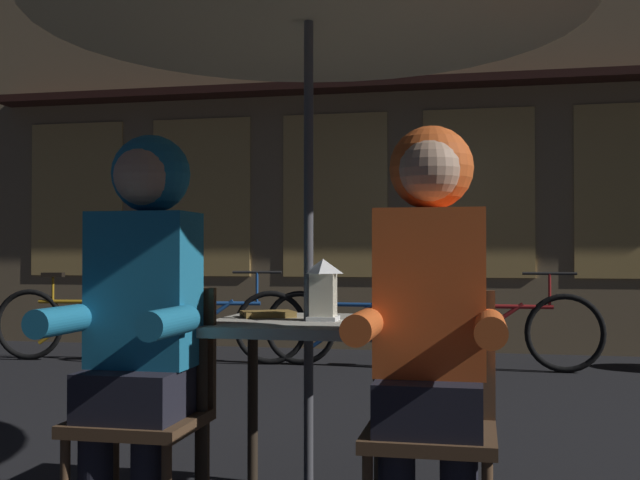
{
  "coord_description": "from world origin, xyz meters",
  "views": [
    {
      "loc": [
        0.63,
        -2.86,
        0.99
      ],
      "look_at": [
        0.0,
        0.21,
        1.05
      ],
      "focal_mm": 43.7,
      "sensor_mm": 36.0,
      "label": 1
    }
  ],
  "objects": [
    {
      "name": "bicycle_second",
      "position": [
        -1.71,
        3.8,
        0.35
      ],
      "size": [
        1.67,
        0.32,
        0.84
      ],
      "color": "black",
      "rests_on": "ground_plane"
    },
    {
      "name": "bicycle_third",
      "position": [
        -0.43,
        3.87,
        0.35
      ],
      "size": [
        1.68,
        0.13,
        0.84
      ],
      "color": "black",
      "rests_on": "ground_plane"
    },
    {
      "name": "chair_right",
      "position": [
        0.48,
        -0.37,
        0.49
      ],
      "size": [
        0.4,
        0.4,
        0.87
      ],
      "color": "#513823",
      "rests_on": "ground_plane"
    },
    {
      "name": "book",
      "position": [
        -0.19,
        0.11,
        0.75
      ],
      "size": [
        0.24,
        0.22,
        0.02
      ],
      "primitive_type": "cube",
      "rotation": [
        0.0,
        0.0,
        0.49
      ],
      "color": "olive",
      "rests_on": "cafe_table"
    },
    {
      "name": "chair_left",
      "position": [
        -0.48,
        -0.37,
        0.49
      ],
      "size": [
        0.4,
        0.4,
        0.87
      ],
      "color": "#513823",
      "rests_on": "ground_plane"
    },
    {
      "name": "bicycle_fourth",
      "position": [
        0.81,
        3.89,
        0.35
      ],
      "size": [
        1.68,
        0.08,
        0.84
      ],
      "color": "black",
      "rests_on": "ground_plane"
    },
    {
      "name": "shopfront_building",
      "position": [
        -0.11,
        5.4,
        3.09
      ],
      "size": [
        10.0,
        0.93,
        6.2
      ],
      "color": "#937A56",
      "rests_on": "ground_plane"
    },
    {
      "name": "cafe_table",
      "position": [
        0.0,
        0.0,
        0.64
      ],
      "size": [
        0.72,
        0.72,
        0.74
      ],
      "color": "#B2AD9E",
      "rests_on": "ground_plane"
    },
    {
      "name": "person_left_hooded",
      "position": [
        -0.48,
        -0.43,
        0.85
      ],
      "size": [
        0.45,
        0.56,
        1.4
      ],
      "color": "black",
      "rests_on": "ground_plane"
    },
    {
      "name": "bicycle_nearest",
      "position": [
        -2.99,
        3.78,
        0.35
      ],
      "size": [
        1.67,
        0.26,
        0.84
      ],
      "color": "black",
      "rests_on": "ground_plane"
    },
    {
      "name": "person_right_hooded",
      "position": [
        0.48,
        -0.43,
        0.85
      ],
      "size": [
        0.45,
        0.56,
        1.4
      ],
      "color": "black",
      "rests_on": "ground_plane"
    },
    {
      "name": "lantern",
      "position": [
        0.06,
        -0.0,
        0.86
      ],
      "size": [
        0.11,
        0.11,
        0.23
      ],
      "color": "white",
      "rests_on": "cafe_table"
    }
  ]
}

